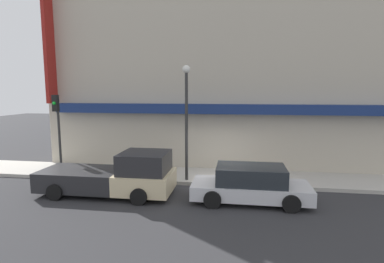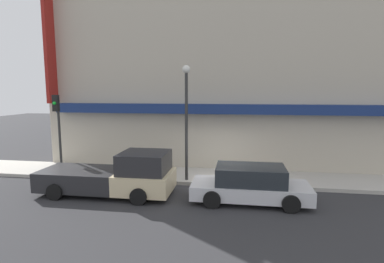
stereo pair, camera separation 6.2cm
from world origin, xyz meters
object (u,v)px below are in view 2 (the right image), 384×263
at_px(parked_car, 250,184).
at_px(fire_hydrant, 273,173).
at_px(traffic_light, 58,120).
at_px(pickup_truck, 115,176).
at_px(street_lamp, 186,109).

xyz_separation_m(parked_car, fire_hydrant, (1.14, 2.43, -0.16)).
height_order(parked_car, traffic_light, traffic_light).
distance_m(parked_car, traffic_light, 9.74).
relative_size(pickup_truck, fire_hydrant, 7.50).
distance_m(street_lamp, traffic_light, 6.46).
bearing_deg(pickup_truck, parked_car, 1.71).
height_order(fire_hydrant, traffic_light, traffic_light).
relative_size(street_lamp, traffic_light, 1.34).
distance_m(pickup_truck, street_lamp, 4.28).
height_order(street_lamp, traffic_light, street_lamp).
bearing_deg(pickup_truck, traffic_light, 153.95).
height_order(fire_hydrant, street_lamp, street_lamp).
xyz_separation_m(parked_car, street_lamp, (-2.85, 1.96, 2.80)).
height_order(parked_car, street_lamp, street_lamp).
xyz_separation_m(fire_hydrant, traffic_light, (-10.42, -0.46, 2.34)).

